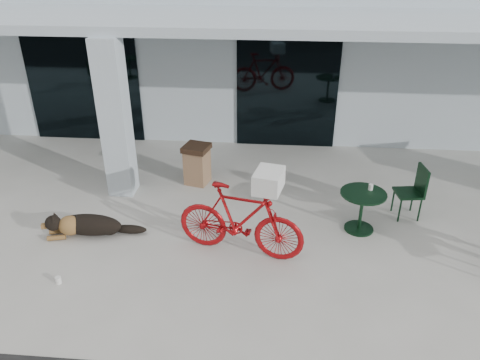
# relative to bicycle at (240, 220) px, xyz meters

# --- Properties ---
(ground) EXTENTS (80.00, 80.00, 0.00)m
(ground) POSITION_rel_bicycle_xyz_m (-1.07, -0.40, -0.63)
(ground) COLOR beige
(ground) RESTS_ON ground
(building) EXTENTS (22.00, 7.00, 4.50)m
(building) POSITION_rel_bicycle_xyz_m (-1.07, 8.10, 1.62)
(building) COLOR silver
(building) RESTS_ON ground
(storefront_glass_left) EXTENTS (2.80, 0.06, 2.70)m
(storefront_glass_left) POSITION_rel_bicycle_xyz_m (-4.27, 4.58, 0.72)
(storefront_glass_left) COLOR black
(storefront_glass_left) RESTS_ON ground
(storefront_glass_right) EXTENTS (2.40, 0.06, 2.70)m
(storefront_glass_right) POSITION_rel_bicycle_xyz_m (0.73, 4.58, 0.72)
(storefront_glass_right) COLOR black
(storefront_glass_right) RESTS_ON ground
(column) EXTENTS (0.50, 0.50, 3.12)m
(column) POSITION_rel_bicycle_xyz_m (-2.57, 1.90, 0.93)
(column) COLOR silver
(column) RESTS_ON ground
(overhang) EXTENTS (22.00, 2.80, 0.18)m
(overhang) POSITION_rel_bicycle_xyz_m (-1.07, 3.20, 2.58)
(overhang) COLOR silver
(overhang) RESTS_ON column
(bicycle) EXTENTS (2.19, 1.03, 1.27)m
(bicycle) POSITION_rel_bicycle_xyz_m (0.00, 0.00, 0.00)
(bicycle) COLOR #A30D11
(bicycle) RESTS_ON ground
(laundry_basket) EXTENTS (0.50, 0.61, 0.32)m
(laundry_basket) POSITION_rel_bicycle_xyz_m (0.44, -0.10, 0.79)
(laundry_basket) COLOR white
(laundry_basket) RESTS_ON bicycle
(dog) EXTENTS (1.39, 0.75, 0.44)m
(dog) POSITION_rel_bicycle_xyz_m (-2.68, 0.30, -0.42)
(dog) COLOR black
(dog) RESTS_ON ground
(cup_near_dog) EXTENTS (0.10, 0.10, 0.11)m
(cup_near_dog) POSITION_rel_bicycle_xyz_m (-2.69, -1.02, -0.58)
(cup_near_dog) COLOR white
(cup_near_dog) RESTS_ON ground
(cafe_table_far) EXTENTS (0.92, 0.92, 0.75)m
(cafe_table_far) POSITION_rel_bicycle_xyz_m (2.07, 0.87, -0.26)
(cafe_table_far) COLOR black
(cafe_table_far) RESTS_ON ground
(cafe_chair_far_b) EXTENTS (0.56, 0.52, 1.02)m
(cafe_chair_far_b) POSITION_rel_bicycle_xyz_m (2.99, 1.40, -0.13)
(cafe_chair_far_b) COLOR black
(cafe_chair_far_b) RESTS_ON ground
(cup_on_table) EXTENTS (0.09, 0.09, 0.11)m
(cup_on_table) POSITION_rel_bicycle_xyz_m (2.21, 0.99, 0.17)
(cup_on_table) COLOR white
(cup_on_table) RESTS_ON cafe_table_far
(trash_receptacle) EXTENTS (0.61, 0.61, 0.86)m
(trash_receptacle) POSITION_rel_bicycle_xyz_m (-1.12, 2.40, -0.21)
(trash_receptacle) COLOR #836144
(trash_receptacle) RESTS_ON ground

